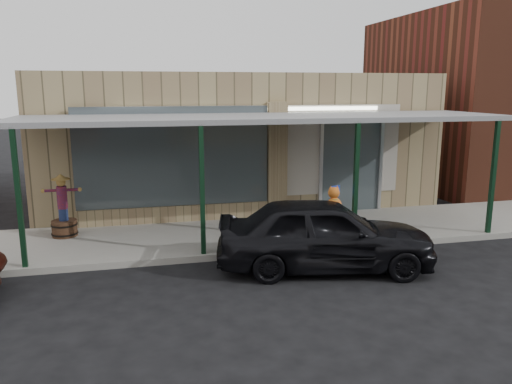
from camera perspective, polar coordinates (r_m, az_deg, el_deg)
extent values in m
plane|color=black|center=(9.76, 6.40, -11.02)|extent=(120.00, 120.00, 0.00)
cube|color=gray|center=(12.98, 1.11, -4.74)|extent=(40.00, 3.20, 0.15)
cube|color=#97845C|center=(17.02, -2.69, 6.15)|extent=(12.00, 6.00, 4.20)
cube|color=#455054|center=(13.67, -9.38, 3.77)|extent=(5.20, 0.06, 2.80)
cube|color=#455054|center=(15.10, 10.75, 2.94)|extent=(1.80, 0.06, 2.80)
cube|color=#97845C|center=(14.23, 2.38, 3.42)|extent=(0.55, 0.30, 3.40)
cube|color=#97845C|center=(14.01, -9.18, -2.49)|extent=(5.20, 0.30, 0.50)
cube|color=#A69E93|center=(14.09, -0.44, 4.57)|extent=(9.00, 0.02, 2.60)
cube|color=white|center=(13.96, -0.42, 9.45)|extent=(7.50, 0.03, 0.10)
cube|color=gray|center=(12.47, 1.16, 8.48)|extent=(12.00, 3.00, 0.12)
cube|color=black|center=(11.11, -25.47, -0.90)|extent=(0.10, 0.10, 2.95)
cube|color=black|center=(10.92, -6.17, -0.02)|extent=(0.10, 0.10, 2.95)
cube|color=black|center=(11.89, 11.32, 0.79)|extent=(0.10, 0.10, 2.95)
cube|color=black|center=(13.82, 25.44, 1.40)|extent=(0.10, 0.10, 2.95)
cylinder|color=#452D1B|center=(13.32, -21.04, -3.88)|extent=(0.68, 0.68, 0.40)
cylinder|color=navy|center=(13.24, -21.15, -2.40)|extent=(0.25, 0.25, 0.30)
cylinder|color=maroon|center=(13.14, -21.29, -0.58)|extent=(0.27, 0.27, 0.56)
sphere|color=tan|center=(13.07, -21.41, 1.06)|extent=(0.22, 0.22, 0.22)
cone|color=tan|center=(13.05, -21.46, 1.63)|extent=(0.36, 0.36, 0.14)
cylinder|color=#452D1B|center=(13.01, 3.01, -3.55)|extent=(0.59, 0.59, 0.36)
ellipsoid|color=#FF9D10|center=(12.93, 3.03, -2.28)|extent=(0.29, 0.29, 0.24)
cylinder|color=#4C471E|center=(12.90, 3.03, -1.69)|extent=(0.04, 0.04, 0.05)
cylinder|color=gray|center=(12.41, 8.95, -2.84)|extent=(0.04, 0.04, 1.03)
cube|color=blue|center=(12.26, 9.05, 0.10)|extent=(0.26, 0.10, 0.27)
imported|color=black|center=(10.61, 7.85, -4.77)|extent=(4.78, 2.68, 1.54)
ellipsoid|color=orange|center=(11.56, 8.92, -1.74)|extent=(0.37, 0.31, 0.47)
sphere|color=orange|center=(11.53, 8.89, -0.09)|extent=(0.27, 0.27, 0.27)
cylinder|color=#1B7A2F|center=(11.52, 8.95, -0.82)|extent=(0.18, 0.18, 0.02)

